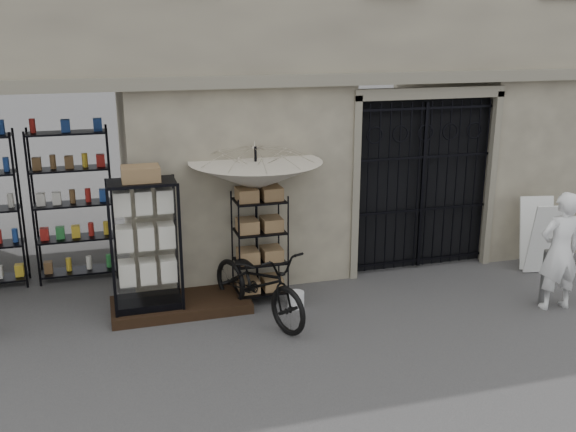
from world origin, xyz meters
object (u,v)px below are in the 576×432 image
object	(u,v)px
display_cabinet	(146,251)
white_bucket	(296,299)
steel_bollard	(546,278)
bicycle	(259,317)
shopkeeper	(553,307)
wire_rack	(260,249)
easel_sign	(542,236)
market_umbrella	(256,168)

from	to	relation	value
display_cabinet	white_bucket	size ratio (longest dim) A/B	8.06
steel_bollard	bicycle	bearing A→B (deg)	169.71
display_cabinet	shopkeeper	world-z (taller)	display_cabinet
bicycle	steel_bollard	size ratio (longest dim) A/B	2.38
wire_rack	easel_sign	distance (m)	4.83
market_umbrella	steel_bollard	xyz separation A→B (m)	(4.05, -1.54, -1.59)
shopkeeper	display_cabinet	bearing A→B (deg)	-10.45
display_cabinet	market_umbrella	world-z (taller)	market_umbrella
display_cabinet	wire_rack	world-z (taller)	display_cabinet
bicycle	shopkeeper	xyz separation A→B (m)	(4.28, -0.90, 0.00)
wire_rack	shopkeeper	size ratio (longest dim) A/B	0.94
steel_bollard	shopkeeper	bearing A→B (deg)	-64.90
white_bucket	bicycle	world-z (taller)	bicycle
easel_sign	shopkeeper	bearing A→B (deg)	-107.35
display_cabinet	market_umbrella	distance (m)	1.98
display_cabinet	bicycle	distance (m)	1.86
market_umbrella	easel_sign	distance (m)	5.04
white_bucket	steel_bollard	world-z (taller)	steel_bollard
display_cabinet	white_bucket	bearing A→B (deg)	9.38
white_bucket	easel_sign	world-z (taller)	easel_sign
wire_rack	bicycle	size ratio (longest dim) A/B	0.82
display_cabinet	wire_rack	distance (m)	1.68
bicycle	wire_rack	bearing A→B (deg)	50.44
shopkeeper	easel_sign	size ratio (longest dim) A/B	1.44
display_cabinet	bicycle	bearing A→B (deg)	-1.02
wire_rack	steel_bollard	size ratio (longest dim) A/B	1.96
steel_bollard	easel_sign	xyz separation A→B (m)	(0.79, 1.18, 0.21)
white_bucket	bicycle	distance (m)	0.66
market_umbrella	white_bucket	world-z (taller)	market_umbrella
wire_rack	easel_sign	world-z (taller)	wire_rack
wire_rack	white_bucket	world-z (taller)	wire_rack
white_bucket	steel_bollard	bearing A→B (deg)	-14.94
white_bucket	easel_sign	bearing A→B (deg)	2.87
wire_rack	market_umbrella	world-z (taller)	market_umbrella
display_cabinet	bicycle	size ratio (longest dim) A/B	0.98
display_cabinet	shopkeeper	bearing A→B (deg)	4.31
display_cabinet	steel_bollard	size ratio (longest dim) A/B	2.34
market_umbrella	white_bucket	size ratio (longest dim) A/B	11.35
display_cabinet	steel_bollard	bearing A→B (deg)	5.45
steel_bollard	shopkeeper	xyz separation A→B (m)	(0.06, -0.14, -0.43)
bicycle	steel_bollard	distance (m)	4.31
white_bucket	bicycle	bearing A→B (deg)	-162.35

